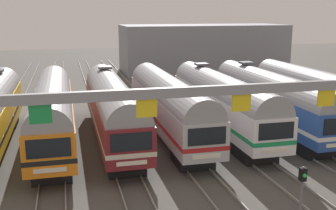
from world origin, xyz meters
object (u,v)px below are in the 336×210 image
(commuter_train_silver, at_px, (317,95))
(yard_signal_mast, at_px, (302,187))
(commuter_train_stainless, at_px, (169,103))
(commuter_train_maroon, at_px, (112,106))
(commuter_train_white, at_px, (221,100))
(catenary_gantry, at_px, (241,106))
(commuter_train_blue, at_px, (271,97))
(commuter_train_orange, at_px, (52,109))

(commuter_train_silver, relative_size, yard_signal_mast, 5.89)
(commuter_train_stainless, bearing_deg, commuter_train_maroon, 179.94)
(commuter_train_stainless, distance_m, commuter_train_white, 4.35)
(commuter_train_maroon, xyz_separation_m, catenary_gantry, (4.35, -13.50, 2.77))
(commuter_train_blue, relative_size, commuter_train_silver, 1.00)
(commuter_train_maroon, distance_m, yard_signal_mast, 16.75)
(commuter_train_orange, height_order, commuter_train_silver, same)
(commuter_train_silver, distance_m, catenary_gantry, 18.98)
(commuter_train_blue, bearing_deg, catenary_gantry, -122.82)
(commuter_train_maroon, relative_size, commuter_train_blue, 1.00)
(commuter_train_maroon, height_order, commuter_train_stainless, commuter_train_maroon)
(commuter_train_orange, relative_size, commuter_train_white, 1.00)
(commuter_train_maroon, distance_m, catenary_gantry, 14.45)
(commuter_train_blue, bearing_deg, yard_signal_mast, -112.96)
(commuter_train_white, relative_size, catenary_gantry, 0.58)
(commuter_train_white, distance_m, yard_signal_mast, 15.57)
(commuter_train_orange, distance_m, commuter_train_stainless, 8.71)
(commuter_train_blue, relative_size, catenary_gantry, 0.58)
(commuter_train_orange, distance_m, yard_signal_mast, 18.87)
(commuter_train_white, bearing_deg, yard_signal_mast, -98.04)
(commuter_train_white, xyz_separation_m, catenary_gantry, (-4.35, -13.50, 2.77))
(commuter_train_orange, relative_size, yard_signal_mast, 5.89)
(commuter_train_stainless, relative_size, catenary_gantry, 0.58)
(commuter_train_maroon, relative_size, catenary_gantry, 0.58)
(commuter_train_orange, bearing_deg, catenary_gantry, -57.17)
(commuter_train_orange, xyz_separation_m, commuter_train_maroon, (4.35, 0.00, 0.00))
(commuter_train_blue, distance_m, catenary_gantry, 16.30)
(catenary_gantry, distance_m, yard_signal_mast, 4.41)
(commuter_train_white, distance_m, commuter_train_blue, 4.35)
(catenary_gantry, xyz_separation_m, yard_signal_mast, (2.18, -1.91, -3.32))
(commuter_train_orange, height_order, commuter_train_blue, commuter_train_blue)
(commuter_train_white, height_order, yard_signal_mast, commuter_train_white)
(catenary_gantry, bearing_deg, commuter_train_orange, 122.83)
(commuter_train_silver, xyz_separation_m, yard_signal_mast, (-10.88, -15.41, -0.55))
(commuter_train_silver, bearing_deg, commuter_train_maroon, 179.99)
(commuter_train_stainless, height_order, yard_signal_mast, commuter_train_stainless)
(commuter_train_maroon, xyz_separation_m, commuter_train_silver, (17.41, -0.00, -0.00))
(commuter_train_stainless, height_order, commuter_train_blue, commuter_train_blue)
(commuter_train_orange, distance_m, commuter_train_blue, 17.41)
(yard_signal_mast, bearing_deg, commuter_train_blue, 67.04)
(commuter_train_blue, distance_m, commuter_train_silver, 4.35)
(commuter_train_stainless, height_order, commuter_train_white, commuter_train_white)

